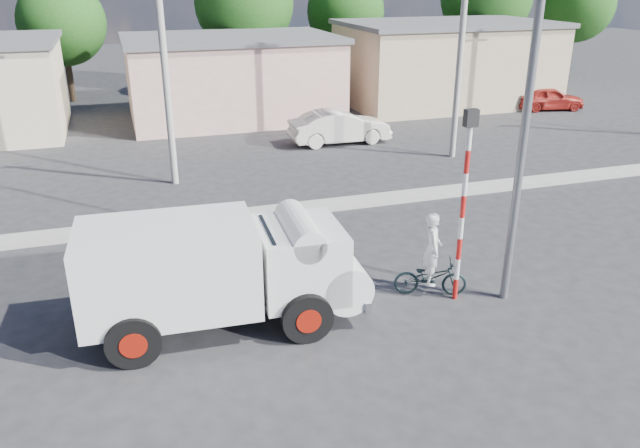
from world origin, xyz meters
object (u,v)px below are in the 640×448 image
object	(u,v)px
truck	(225,269)
car_red	(549,98)
bicycle	(430,277)
traffic_pole	(464,191)
car_cream	(340,127)
streetlight	(524,79)
cyclist	(432,261)

from	to	relation	value
truck	car_red	world-z (taller)	truck
bicycle	traffic_pole	xyz separation A→B (m)	(0.46, -0.37, 2.16)
truck	bicycle	size ratio (longest dim) A/B	3.53
car_cream	streetlight	xyz separation A→B (m)	(-1.25, -14.21, 4.25)
car_cream	car_red	size ratio (longest dim) A/B	1.19
truck	traffic_pole	world-z (taller)	traffic_pole
bicycle	car_cream	xyz separation A→B (m)	(2.65, 13.55, 0.28)
bicycle	traffic_pole	bearing A→B (deg)	-107.87
car_red	bicycle	bearing A→B (deg)	147.52
truck	cyclist	xyz separation A→B (m)	(4.69, -0.10, -0.46)
car_red	traffic_pole	size ratio (longest dim) A/B	0.84
bicycle	cyclist	bearing A→B (deg)	-159.01
bicycle	car_red	distance (m)	22.92
truck	streetlight	size ratio (longest dim) A/B	0.65
bicycle	traffic_pole	size ratio (longest dim) A/B	0.38
car_cream	car_red	world-z (taller)	car_cream
bicycle	traffic_pole	world-z (taller)	traffic_pole
bicycle	cyclist	xyz separation A→B (m)	(0.00, -0.00, 0.42)
car_cream	bicycle	bearing A→B (deg)	169.26
bicycle	streetlight	world-z (taller)	streetlight
car_cream	streetlight	size ratio (longest dim) A/B	0.48
cyclist	car_red	bearing A→B (deg)	-22.31
cyclist	streetlight	xyz separation A→B (m)	(1.39, -0.67, 4.10)
bicycle	car_red	size ratio (longest dim) A/B	0.45
bicycle	car_cream	bearing A→B (deg)	9.93
car_cream	traffic_pole	bearing A→B (deg)	171.36
car_cream	traffic_pole	world-z (taller)	traffic_pole
cyclist	truck	bearing A→B (deg)	109.75
truck	traffic_pole	size ratio (longest dim) A/B	1.34
cyclist	traffic_pole	bearing A→B (deg)	-107.87
traffic_pole	streetlight	size ratio (longest dim) A/B	0.48
bicycle	car_cream	size ratio (longest dim) A/B	0.38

